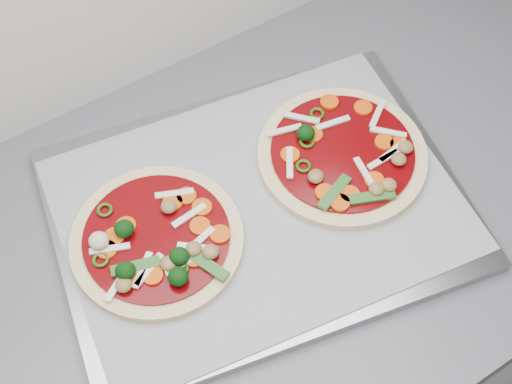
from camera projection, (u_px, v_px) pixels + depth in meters
base_cabinet at (304, 327)px, 1.32m from camera, size 3.60×0.60×0.86m
countertop at (323, 198)px, 0.95m from camera, size 3.60×0.60×0.04m
baking_tray at (258, 208)px, 0.90m from camera, size 0.57×0.47×0.02m
parchment at (259, 205)px, 0.90m from camera, size 0.53×0.42×0.00m
pizza_left at (157, 241)px, 0.86m from camera, size 0.24×0.24×0.04m
pizza_right at (343, 155)px, 0.93m from camera, size 0.28×0.28×0.04m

